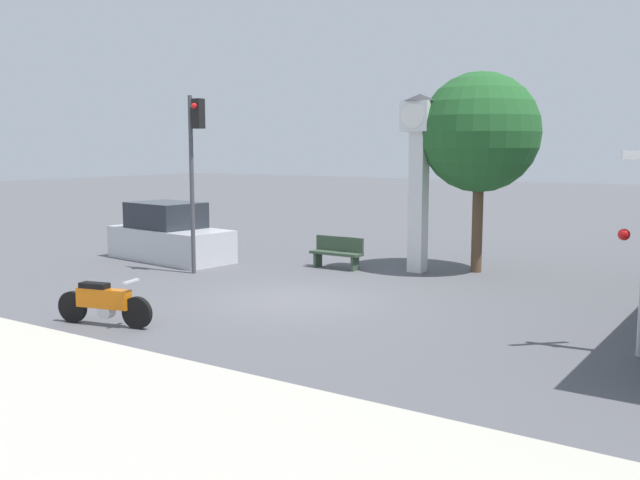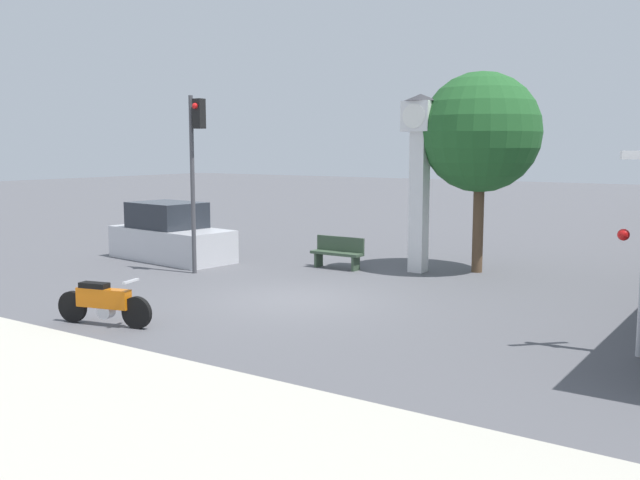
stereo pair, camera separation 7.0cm
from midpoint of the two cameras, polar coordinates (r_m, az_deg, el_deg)
The scene contains 7 objects.
ground_plane at distance 16.52m, azimuth -2.14°, elevation -4.82°, with size 120.00×120.00×0.00m, color #56565B.
motorcycle at distance 14.73m, azimuth -17.05°, elevation -4.82°, with size 2.12×0.70×0.95m.
clock_tower at distance 20.09m, azimuth 7.83°, elevation 6.62°, with size 0.99×0.99×4.96m.
traffic_light at distance 19.90m, azimuth -10.10°, elevation 6.84°, with size 0.50×0.35×4.91m.
street_tree at distance 20.36m, azimuth 12.57°, elevation 8.37°, with size 3.32×3.32×5.57m.
bench at distance 20.71m, azimuth 1.29°, elevation -0.94°, with size 1.60×0.44×0.92m.
parked_car at distance 22.78m, azimuth -12.05°, elevation 0.32°, with size 4.38×2.27×1.80m.
Camera 1 is at (9.47, -13.07, 3.50)m, focal length 40.00 mm.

